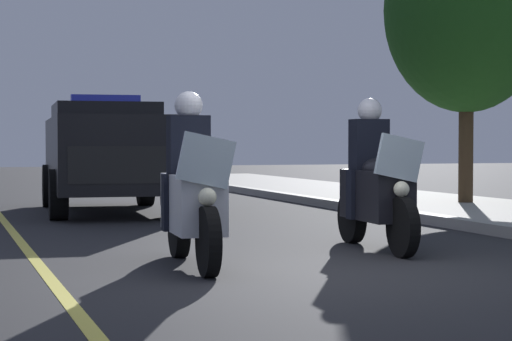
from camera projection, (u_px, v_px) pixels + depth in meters
ground_plane at (319, 272)px, 8.60m from camera, size 80.00×80.00×0.00m
lane_stripe_center at (55, 285)px, 7.82m from camera, size 48.00×0.12×0.01m
police_motorcycle_lead_left at (192, 195)px, 9.01m from camera, size 2.14×0.61×1.72m
police_motorcycle_lead_right at (375, 188)px, 10.42m from camera, size 2.14×0.61×1.72m
police_suv at (106, 151)px, 16.14m from camera, size 5.02×2.34×2.05m
tree_far_back at (467, 10)px, 17.15m from camera, size 3.07×3.07×5.51m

